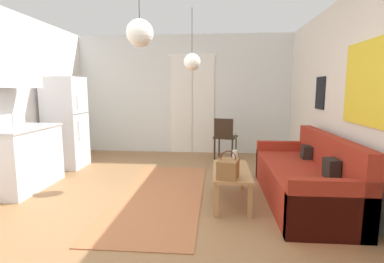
% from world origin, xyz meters
% --- Properties ---
extents(ground_plane, '(5.30, 7.42, 0.10)m').
position_xyz_m(ground_plane, '(0.00, 0.00, -0.05)').
color(ground_plane, '#996D44').
extents(wall_back, '(4.90, 0.13, 2.61)m').
position_xyz_m(wall_back, '(0.01, 3.46, 1.30)').
color(wall_back, silver).
rests_on(wall_back, ground_plane).
extents(wall_right, '(0.12, 7.02, 2.61)m').
position_xyz_m(wall_right, '(2.40, 0.01, 1.31)').
color(wall_right, silver).
rests_on(wall_right, ground_plane).
extents(area_rug, '(1.12, 2.81, 0.01)m').
position_xyz_m(area_rug, '(0.00, 0.63, 0.01)').
color(area_rug, '#B26B42').
rests_on(area_rug, ground_plane).
extents(couch, '(0.83, 2.11, 0.86)m').
position_xyz_m(couch, '(1.89, 0.57, 0.28)').
color(couch, maroon).
rests_on(couch, ground_plane).
extents(coffee_table, '(0.45, 1.02, 0.42)m').
position_xyz_m(coffee_table, '(0.94, 0.49, 0.36)').
color(coffee_table, '#B27F4C').
rests_on(coffee_table, ground_plane).
extents(bamboo_vase, '(0.07, 0.07, 0.45)m').
position_xyz_m(bamboo_vase, '(0.99, 0.57, 0.54)').
color(bamboo_vase, beige).
rests_on(bamboo_vase, coffee_table).
extents(handbag, '(0.27, 0.32, 0.32)m').
position_xyz_m(handbag, '(0.88, 0.14, 0.53)').
color(handbag, brown).
rests_on(handbag, coffee_table).
extents(refrigerator, '(0.63, 0.61, 1.64)m').
position_xyz_m(refrigerator, '(-1.99, 1.94, 0.82)').
color(refrigerator, white).
rests_on(refrigerator, ground_plane).
extents(kitchen_counter, '(0.58, 1.15, 2.09)m').
position_xyz_m(kitchen_counter, '(-2.02, 0.75, 0.81)').
color(kitchen_counter, silver).
rests_on(kitchen_counter, ground_plane).
extents(accent_chair, '(0.51, 0.50, 0.85)m').
position_xyz_m(accent_chair, '(0.92, 2.74, 0.50)').
color(accent_chair, black).
rests_on(accent_chair, ground_plane).
extents(pendant_lamp_near, '(0.29, 0.29, 0.74)m').
position_xyz_m(pendant_lamp_near, '(-0.09, 0.07, 2.02)').
color(pendant_lamp_near, black).
extents(pendant_lamp_far, '(0.26, 0.26, 0.91)m').
position_xyz_m(pendant_lamp_far, '(0.37, 1.35, 1.83)').
color(pendant_lamp_far, black).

